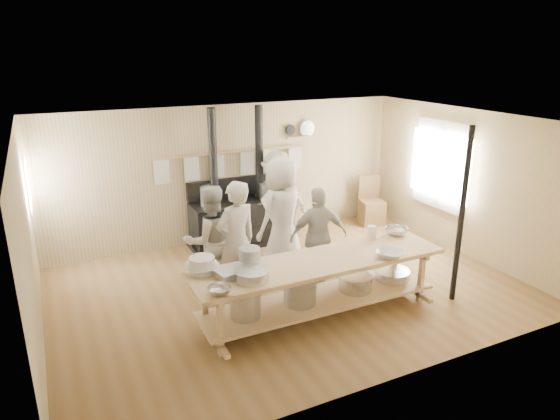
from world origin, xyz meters
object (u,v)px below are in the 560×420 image
at_px(cook_center, 282,214).
at_px(cook_by_window, 277,197).
at_px(roasting_pan, 233,272).
at_px(stove, 239,218).
at_px(cook_far_left, 237,242).
at_px(chair, 371,210).
at_px(prep_table, 319,282).
at_px(cook_left, 211,240).
at_px(cook_right, 319,236).

height_order(cook_center, cook_by_window, cook_center).
bearing_deg(cook_center, roasting_pan, 22.84).
relative_size(stove, cook_center, 1.34).
xyz_separation_m(stove, cook_far_left, (-0.82, -2.05, 0.39)).
distance_m(cook_far_left, chair, 4.28).
bearing_deg(roasting_pan, cook_by_window, 54.98).
xyz_separation_m(stove, prep_table, (-0.00, -3.02, -0.00)).
bearing_deg(cook_far_left, cook_by_window, -143.01).
height_order(prep_table, cook_center, cook_center).
bearing_deg(chair, roasting_pan, -132.13).
height_order(cook_far_left, roasting_pan, cook_far_left).
height_order(cook_far_left, cook_by_window, cook_far_left).
bearing_deg(prep_table, cook_by_window, 75.53).
distance_m(stove, chair, 2.98).
relative_size(prep_table, cook_left, 2.12).
bearing_deg(roasting_pan, cook_center, 47.36).
distance_m(stove, roasting_pan, 3.23).
bearing_deg(cook_center, cook_by_window, -136.90).
distance_m(chair, roasting_pan, 5.09).
height_order(prep_table, cook_by_window, cook_by_window).
bearing_deg(cook_left, stove, -121.89).
bearing_deg(cook_far_left, stove, -125.30).
height_order(cook_right, cook_by_window, cook_by_window).
xyz_separation_m(cook_center, cook_right, (0.29, -0.72, -0.18)).
distance_m(cook_center, chair, 3.07).
bearing_deg(stove, prep_table, -90.04).
xyz_separation_m(prep_table, roasting_pan, (-1.23, 0.05, 0.38)).
height_order(cook_by_window, roasting_pan, cook_by_window).
height_order(cook_center, chair, cook_center).
distance_m(prep_table, cook_right, 1.09).
bearing_deg(prep_table, cook_left, 129.02).
distance_m(stove, prep_table, 3.02).
bearing_deg(chair, cook_far_left, -139.42).
relative_size(prep_table, cook_far_left, 1.97).
bearing_deg(cook_far_left, cook_right, 164.52).
bearing_deg(cook_right, cook_left, -2.94).
xyz_separation_m(stove, cook_right, (0.52, -2.10, 0.27)).
height_order(stove, prep_table, stove).
bearing_deg(prep_table, roasting_pan, 177.57).
height_order(prep_table, roasting_pan, roasting_pan).
bearing_deg(chair, prep_table, -121.99).
bearing_deg(prep_table, cook_right, 60.33).
height_order(cook_center, cook_right, cook_center).
bearing_deg(cook_far_left, prep_table, 116.94).
bearing_deg(cook_left, cook_by_window, -139.24).
relative_size(cook_far_left, cook_right, 1.16).
bearing_deg(cook_right, cook_by_window, -84.49).
relative_size(cook_center, cook_by_window, 1.11).
relative_size(cook_center, roasting_pan, 4.40).
distance_m(cook_left, chair, 4.37).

